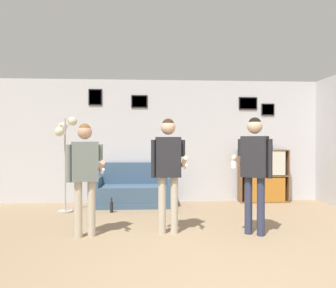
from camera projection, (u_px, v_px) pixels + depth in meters
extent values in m
plane|color=#937A5B|center=(220.00, 288.00, 3.00)|extent=(20.00, 20.00, 0.00)
cube|color=silver|center=(178.00, 141.00, 7.31)|extent=(8.72, 0.06, 2.70)
cube|color=black|center=(139.00, 101.00, 7.21)|extent=(0.36, 0.02, 0.28)
cube|color=gray|center=(139.00, 101.00, 7.21)|extent=(0.31, 0.01, 0.23)
cube|color=black|center=(95.00, 97.00, 7.15)|extent=(0.29, 0.02, 0.35)
cube|color=#B2B2BC|center=(95.00, 97.00, 7.15)|extent=(0.25, 0.01, 0.31)
cube|color=black|center=(248.00, 103.00, 7.36)|extent=(0.42, 0.02, 0.28)
cube|color=#B2B2BC|center=(248.00, 103.00, 7.35)|extent=(0.37, 0.01, 0.23)
cube|color=black|center=(268.00, 110.00, 7.39)|extent=(0.29, 0.02, 0.26)
cube|color=gray|center=(268.00, 109.00, 7.38)|extent=(0.25, 0.01, 0.22)
cube|color=#3D5670|center=(134.00, 203.00, 6.80)|extent=(1.60, 0.80, 0.10)
cube|color=#3D5670|center=(134.00, 193.00, 6.80)|extent=(1.54, 0.74, 0.32)
cube|color=#3D5670|center=(134.00, 173.00, 7.12)|extent=(1.54, 0.14, 0.46)
cube|color=#3D5670|center=(98.00, 182.00, 6.75)|extent=(0.12, 0.74, 0.18)
cube|color=#3D5670|center=(169.00, 181.00, 6.84)|extent=(0.12, 0.74, 0.18)
cube|color=brown|center=(240.00, 176.00, 7.18)|extent=(0.02, 0.30, 1.16)
cube|color=brown|center=(286.00, 176.00, 7.25)|extent=(0.02, 0.30, 1.16)
cube|color=brown|center=(261.00, 175.00, 7.36)|extent=(1.07, 0.01, 1.16)
cube|color=brown|center=(263.00, 201.00, 7.22)|extent=(1.03, 0.30, 0.02)
cube|color=brown|center=(263.00, 150.00, 7.21)|extent=(1.03, 0.30, 0.02)
cube|color=brown|center=(263.00, 176.00, 7.22)|extent=(1.03, 0.30, 0.02)
cube|color=#B77023|center=(263.00, 189.00, 7.21)|extent=(0.88, 0.26, 0.53)
cube|color=beige|center=(263.00, 163.00, 7.20)|extent=(0.88, 0.26, 0.53)
cylinder|color=#ADA89E|center=(65.00, 211.00, 6.20)|extent=(0.28, 0.28, 0.03)
cylinder|color=#ADA89E|center=(65.00, 164.00, 6.19)|extent=(0.03, 0.03, 1.75)
cylinder|color=#ADA89E|center=(69.00, 120.00, 6.19)|extent=(0.02, 0.16, 0.02)
sphere|color=beige|center=(72.00, 121.00, 6.19)|extent=(0.17, 0.17, 0.17)
cylinder|color=#ADA89E|center=(64.00, 125.00, 6.24)|extent=(0.15, 0.09, 0.02)
sphere|color=beige|center=(63.00, 127.00, 6.30)|extent=(0.17, 0.17, 0.17)
cylinder|color=#ADA89E|center=(62.00, 130.00, 6.12)|extent=(0.15, 0.09, 0.02)
sphere|color=beige|center=(60.00, 132.00, 6.06)|extent=(0.17, 0.17, 0.17)
cylinder|color=#B7AD99|center=(78.00, 209.00, 4.57)|extent=(0.11, 0.11, 0.78)
cylinder|color=#B7AD99|center=(91.00, 209.00, 4.62)|extent=(0.11, 0.11, 0.78)
cube|color=slate|center=(85.00, 161.00, 4.59)|extent=(0.40, 0.29, 0.56)
sphere|color=tan|center=(85.00, 132.00, 4.58)|extent=(0.20, 0.20, 0.20)
sphere|color=brown|center=(85.00, 130.00, 4.58)|extent=(0.17, 0.17, 0.17)
cylinder|color=slate|center=(100.00, 153.00, 4.66)|extent=(0.07, 0.07, 0.24)
cylinder|color=tan|center=(102.00, 166.00, 4.53)|extent=(0.14, 0.29, 0.18)
cylinder|color=white|center=(103.00, 171.00, 4.41)|extent=(0.07, 0.15, 0.09)
cylinder|color=slate|center=(69.00, 163.00, 4.52)|extent=(0.07, 0.07, 0.52)
cylinder|color=#B7AD99|center=(162.00, 205.00, 4.76)|extent=(0.11, 0.11, 0.82)
cylinder|color=#B7AD99|center=(174.00, 205.00, 4.77)|extent=(0.11, 0.11, 0.82)
cube|color=#232328|center=(168.00, 157.00, 4.76)|extent=(0.37, 0.21, 0.58)
sphere|color=#D1A889|center=(168.00, 127.00, 4.75)|extent=(0.21, 0.21, 0.21)
sphere|color=#382314|center=(168.00, 125.00, 4.75)|extent=(0.18, 0.18, 0.18)
cylinder|color=#232328|center=(183.00, 148.00, 4.78)|extent=(0.07, 0.07, 0.25)
cylinder|color=#D1A889|center=(184.00, 162.00, 4.64)|extent=(0.07, 0.30, 0.18)
cylinder|color=white|center=(186.00, 167.00, 4.51)|extent=(0.04, 0.14, 0.09)
cylinder|color=#232328|center=(153.00, 159.00, 4.74)|extent=(0.07, 0.07, 0.55)
cylinder|color=#2D334C|center=(248.00, 205.00, 4.75)|extent=(0.11, 0.11, 0.83)
cylinder|color=#2D334C|center=(261.00, 207.00, 4.66)|extent=(0.11, 0.11, 0.83)
cube|color=#232328|center=(255.00, 157.00, 4.69)|extent=(0.41, 0.37, 0.59)
sphere|color=#D1A889|center=(255.00, 126.00, 4.69)|extent=(0.21, 0.21, 0.21)
sphere|color=black|center=(255.00, 124.00, 4.69)|extent=(0.18, 0.18, 0.18)
cylinder|color=#232328|center=(270.00, 159.00, 4.58)|extent=(0.07, 0.07, 0.55)
cylinder|color=#232328|center=(240.00, 147.00, 4.80)|extent=(0.07, 0.07, 0.25)
cylinder|color=#D1A889|center=(237.00, 161.00, 4.69)|extent=(0.22, 0.29, 0.19)
cylinder|color=white|center=(234.00, 164.00, 4.57)|extent=(0.08, 0.08, 0.10)
cylinder|color=black|center=(112.00, 207.00, 6.16)|extent=(0.06, 0.06, 0.20)
cylinder|color=black|center=(112.00, 200.00, 6.15)|extent=(0.03, 0.03, 0.08)
cylinder|color=blue|center=(271.00, 147.00, 7.22)|extent=(0.09, 0.09, 0.10)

